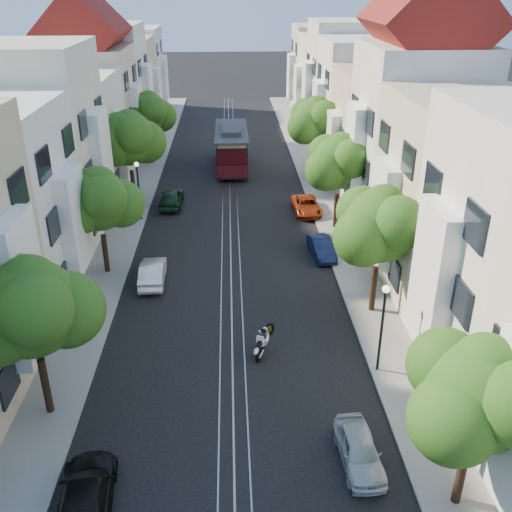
{
  "coord_description": "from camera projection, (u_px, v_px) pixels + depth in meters",
  "views": [
    {
      "loc": [
        0.08,
        -15.92,
        15.41
      ],
      "look_at": [
        1.35,
        11.28,
        2.2
      ],
      "focal_mm": 40.0,
      "sensor_mm": 36.0,
      "label": 1
    }
  ],
  "objects": [
    {
      "name": "tree_e_a",
      "position": [
        480.0,
        397.0,
        16.7
      ],
      "size": [
        4.72,
        3.87,
        6.27
      ],
      "color": "black",
      "rests_on": "ground"
    },
    {
      "name": "ground",
      "position": [
        230.0,
        191.0,
        46.19
      ],
      "size": [
        200.0,
        200.0,
        0.0
      ],
      "primitive_type": "plane",
      "color": "black",
      "rests_on": "ground"
    },
    {
      "name": "parked_car_w_near",
      "position": [
        86.0,
        496.0,
        18.12
      ],
      "size": [
        2.11,
        4.39,
        1.23
      ],
      "primitive_type": "imported",
      "rotation": [
        0.0,
        0.0,
        3.23
      ],
      "color": "black",
      "rests_on": "ground"
    },
    {
      "name": "tree_w_d",
      "position": [
        149.0,
        114.0,
        51.05
      ],
      "size": [
        4.84,
        3.99,
        6.52
      ],
      "color": "black",
      "rests_on": "ground"
    },
    {
      "name": "townhouses_west",
      "position": [
        73.0,
        130.0,
        43.4
      ],
      "size": [
        7.75,
        72.0,
        11.76
      ],
      "color": "silver",
      "rests_on": "ground"
    },
    {
      "name": "parked_car_w_mid",
      "position": [
        153.0,
        272.0,
        32.0
      ],
      "size": [
        1.42,
        3.79,
        1.24
      ],
      "primitive_type": "imported",
      "rotation": [
        0.0,
        0.0,
        3.17
      ],
      "color": "silver",
      "rests_on": "ground"
    },
    {
      "name": "townhouses_east",
      "position": [
        381.0,
        126.0,
        44.35
      ],
      "size": [
        7.75,
        72.0,
        12.0
      ],
      "color": "beige",
      "rests_on": "ground"
    },
    {
      "name": "rail_slot",
      "position": [
        230.0,
        191.0,
        46.19
      ],
      "size": [
        0.06,
        80.0,
        0.02
      ],
      "primitive_type": "cube",
      "color": "gray",
      "rests_on": "ground"
    },
    {
      "name": "lamp_east",
      "position": [
        383.0,
        316.0,
        23.65
      ],
      "size": [
        0.32,
        0.32,
        4.16
      ],
      "color": "black",
      "rests_on": "ground"
    },
    {
      "name": "sidewalk_east",
      "position": [
        319.0,
        189.0,
        46.47
      ],
      "size": [
        2.5,
        80.0,
        0.12
      ],
      "primitive_type": "cube",
      "color": "gray",
      "rests_on": "ground"
    },
    {
      "name": "rail_right",
      "position": [
        237.0,
        191.0,
        46.21
      ],
      "size": [
        0.06,
        80.0,
        0.02
      ],
      "primitive_type": "cube",
      "color": "gray",
      "rests_on": "ground"
    },
    {
      "name": "parked_car_w_far",
      "position": [
        171.0,
        198.0,
        42.79
      ],
      "size": [
        1.75,
        4.09,
        1.38
      ],
      "primitive_type": "imported",
      "rotation": [
        0.0,
        0.0,
        3.11
      ],
      "color": "black",
      "rests_on": "ground"
    },
    {
      "name": "lamp_west",
      "position": [
        138.0,
        182.0,
        39.29
      ],
      "size": [
        0.32,
        0.32,
        4.16
      ],
      "color": "black",
      "rests_on": "ground"
    },
    {
      "name": "sportbike_rider",
      "position": [
        263.0,
        340.0,
        25.77
      ],
      "size": [
        1.04,
        1.8,
        1.36
      ],
      "rotation": [
        0.0,
        0.0,
        -0.42
      ],
      "color": "black",
      "rests_on": "ground"
    },
    {
      "name": "tree_w_c",
      "position": [
        129.0,
        140.0,
        40.96
      ],
      "size": [
        5.13,
        4.28,
        7.09
      ],
      "color": "black",
      "rests_on": "ground"
    },
    {
      "name": "tree_w_b",
      "position": [
        100.0,
        202.0,
        31.37
      ],
      "size": [
        4.72,
        3.87,
        6.27
      ],
      "color": "black",
      "rests_on": "ground"
    },
    {
      "name": "parked_car_e_mid",
      "position": [
        322.0,
        248.0,
        35.05
      ],
      "size": [
        1.52,
        3.54,
        1.13
      ],
      "primitive_type": "imported",
      "rotation": [
        0.0,
        0.0,
        0.09
      ],
      "color": "#0B1538",
      "rests_on": "ground"
    },
    {
      "name": "cable_car",
      "position": [
        232.0,
        145.0,
        50.99
      ],
      "size": [
        2.87,
        9.12,
        3.5
      ],
      "rotation": [
        0.0,
        0.0,
        0.0
      ],
      "color": "black",
      "rests_on": "ground"
    },
    {
      "name": "lane_line",
      "position": [
        230.0,
        191.0,
        46.19
      ],
      "size": [
        0.08,
        80.0,
        0.01
      ],
      "primitive_type": "cube",
      "color": "tan",
      "rests_on": "ground"
    },
    {
      "name": "tree_e_c",
      "position": [
        340.0,
        163.0,
        37.28
      ],
      "size": [
        4.84,
        3.99,
        6.52
      ],
      "color": "black",
      "rests_on": "ground"
    },
    {
      "name": "rail_left",
      "position": [
        223.0,
        191.0,
        46.17
      ],
      "size": [
        0.06,
        80.0,
        0.02
      ],
      "primitive_type": "cube",
      "color": "gray",
      "rests_on": "ground"
    },
    {
      "name": "tree_e_b",
      "position": [
        381.0,
        227.0,
        27.34
      ],
      "size": [
        4.93,
        4.08,
        6.68
      ],
      "color": "black",
      "rests_on": "ground"
    },
    {
      "name": "tree_w_a",
      "position": [
        32.0,
        310.0,
        20.44
      ],
      "size": [
        4.93,
        4.08,
        6.68
      ],
      "color": "black",
      "rests_on": "ground"
    },
    {
      "name": "parked_car_e_near",
      "position": [
        359.0,
        450.0,
        19.96
      ],
      "size": [
        1.49,
        3.4,
        1.14
      ],
      "primitive_type": "imported",
      "rotation": [
        0.0,
        0.0,
        0.04
      ],
      "color": "#ACB3B8",
      "rests_on": "ground"
    },
    {
      "name": "parked_car_e_far",
      "position": [
        307.0,
        206.0,
        41.64
      ],
      "size": [
        1.99,
        4.06,
        1.11
      ],
      "primitive_type": "imported",
      "rotation": [
        0.0,
        0.0,
        0.04
      ],
      "color": "#922D0D",
      "rests_on": "ground"
    },
    {
      "name": "sidewalk_west",
      "position": [
        140.0,
        192.0,
        45.86
      ],
      "size": [
        2.5,
        80.0,
        0.12
      ],
      "primitive_type": "cube",
      "color": "gray",
      "rests_on": "ground"
    },
    {
      "name": "tree_e_d",
      "position": [
        316.0,
        122.0,
        47.05
      ],
      "size": [
        5.01,
        4.16,
        6.85
      ],
      "color": "black",
      "rests_on": "ground"
    }
  ]
}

